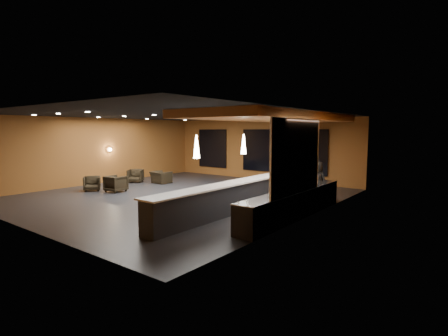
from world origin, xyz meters
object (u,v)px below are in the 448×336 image
Objects in this scene: pendant_1 at (244,144)px; bar_stool_4 at (250,187)px; bar_stool_5 at (266,182)px; armchair_a at (92,184)px; staff_c at (317,181)px; bar_stool_3 at (230,192)px; pendant_2 at (278,142)px; bar_counter at (235,197)px; pendant_0 at (197,147)px; bar_stool_0 at (145,213)px; armchair_b at (116,184)px; column at (295,155)px; armchair_d at (161,177)px; bar_stool_1 at (182,203)px; staff_a at (290,179)px; bar_stool_2 at (205,198)px; prep_counter at (294,204)px; staff_b at (309,181)px; armchair_c at (136,176)px.

bar_stool_4 is at bearing 115.90° from pendant_1.
armchair_a is at bearing -148.98° from bar_stool_5.
staff_c is 1.96× the size of bar_stool_5.
pendant_2 is at bearing 71.70° from bar_stool_3.
pendant_2 is at bearing 48.15° from bar_stool_4.
pendant_2 reaches higher than bar_counter.
pendant_0 reaches higher than bar_stool_0.
column is at bearing -149.71° from armchair_b.
armchair_d is at bearing 172.71° from bar_stool_4.
bar_stool_1 is (6.29, -4.82, 0.20)m from armchair_d.
bar_stool_0 is (6.25, -6.30, 0.15)m from armchair_d.
staff_a reaches higher than bar_stool_3.
prep_counter is at bearing 21.49° from bar_stool_2.
pendant_1 is 0.72× the size of armchair_d.
bar_stool_5 is at bearing 98.89° from pendant_0.
staff_c is at bearing 13.31° from pendant_2.
bar_stool_1 is at bearing -90.04° from bar_stool_3.
bar_stool_1 is (0.03, 1.49, 0.05)m from bar_stool_0.
bar_stool_2 is at bearing -91.34° from bar_stool_4.
armchair_a is at bearing -168.81° from bar_stool_3.
staff_a is 0.87m from staff_b.
staff_b is at bearing -29.97° from armchair_c.
pendant_2 reaches higher than bar_stool_3.
prep_counter is at bearing -51.34° from pendant_2.
bar_counter is 3.61m from staff_b.
staff_c is 9.03m from armchair_b.
pendant_0 is 5.87m from bar_stool_5.
armchair_c is 1.50m from armchair_d.
armchair_b is at bearing -148.06° from staff_c.
bar_stool_5 is at bearing 166.53° from staff_b.
armchair_b is (-6.70, -0.16, -0.12)m from bar_counter.
staff_a is at bearing -33.08° from armchair_a.
prep_counter reaches higher than bar_stool_1.
bar_stool_4 is at bearing -32.76° from armchair_a.
staff_a is 2.25× the size of bar_stool_3.
staff_a reaches higher than armchair_d.
bar_stool_5 is (-0.07, 6.90, 0.07)m from bar_stool_0.
staff_b is 9.96m from armchair_a.
staff_c is at bearing -31.16° from armchair_a.
pendant_2 is at bearing -30.86° from bar_stool_5.
pendant_1 is 0.96× the size of bar_stool_0.
bar_stool_1 reaches higher than armchair_d.
column is 5.00× the size of pendant_1.
staff_a reaches higher than bar_stool_4.
pendant_2 is 4.18m from bar_stool_2.
armchair_a is at bearing 170.45° from pendant_0.
pendant_1 is 0.39× the size of staff_a.
pendant_2 is 0.96× the size of bar_stool_0.
armchair_b is 1.01× the size of bar_stool_5.
bar_stool_0 is (-2.39, -6.76, -0.35)m from staff_c.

